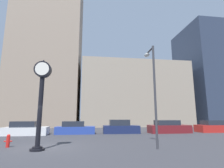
% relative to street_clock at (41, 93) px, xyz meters
% --- Properties ---
extents(ground_plane, '(200.00, 200.00, 0.00)m').
position_rel_street_clock_xyz_m(ground_plane, '(0.22, 0.84, -3.26)').
color(ground_plane, '#38383D').
extents(building_tall_tower, '(12.47, 12.00, 31.25)m').
position_rel_street_clock_xyz_m(building_tall_tower, '(-5.31, 24.84, 12.37)').
color(building_tall_tower, gray).
rests_on(building_tall_tower, ground_plane).
extents(building_storefront_row, '(20.61, 12.00, 12.29)m').
position_rel_street_clock_xyz_m(building_storefront_row, '(11.90, 24.84, 2.88)').
color(building_storefront_row, gray).
rests_on(building_storefront_row, ground_plane).
extents(building_glass_modern, '(10.76, 12.00, 22.01)m').
position_rel_street_clock_xyz_m(building_glass_modern, '(29.93, 24.84, 7.75)').
color(building_glass_modern, '#2D384C').
rests_on(building_glass_modern, ground_plane).
extents(street_clock, '(0.97, 0.80, 5.30)m').
position_rel_street_clock_xyz_m(street_clock, '(0.00, 0.00, 0.00)').
color(street_clock, black).
rests_on(street_clock, ground_plane).
extents(car_white, '(4.27, 2.00, 1.38)m').
position_rel_street_clock_xyz_m(car_white, '(-3.47, 8.64, -2.68)').
color(car_white, silver).
rests_on(car_white, ground_plane).
extents(car_blue, '(4.18, 1.73, 1.35)m').
position_rel_street_clock_xyz_m(car_blue, '(1.42, 9.14, -2.69)').
color(car_blue, '#28429E').
rests_on(car_blue, ground_plane).
extents(car_navy, '(4.09, 1.87, 1.50)m').
position_rel_street_clock_xyz_m(car_navy, '(6.47, 9.10, -2.63)').
color(car_navy, '#19234C').
rests_on(car_navy, ground_plane).
extents(car_maroon, '(4.71, 1.88, 1.44)m').
position_rel_street_clock_xyz_m(car_maroon, '(12.03, 8.79, -2.65)').
color(car_maroon, maroon).
rests_on(car_maroon, ground_plane).
extents(car_red, '(4.63, 2.00, 1.39)m').
position_rel_street_clock_xyz_m(car_red, '(18.12, 9.03, -2.67)').
color(car_red, red).
rests_on(car_red, ground_plane).
extents(fire_hydrant_near, '(0.48, 0.21, 0.79)m').
position_rel_street_clock_xyz_m(fire_hydrant_near, '(-2.10, 1.32, -2.86)').
color(fire_hydrant_near, red).
rests_on(fire_hydrant_near, ground_plane).
extents(street_lamp_right, '(0.36, 1.57, 6.43)m').
position_rel_street_clock_xyz_m(street_lamp_right, '(6.89, -0.08, 1.01)').
color(street_lamp_right, '#38383D').
rests_on(street_lamp_right, ground_plane).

